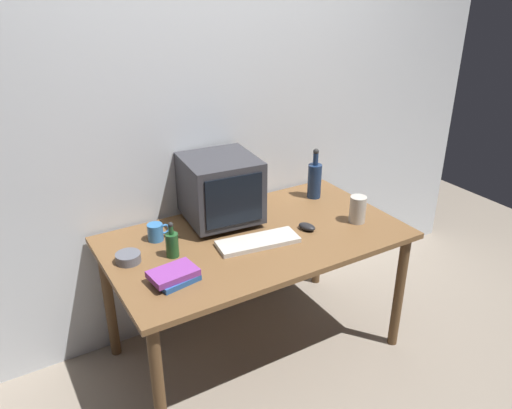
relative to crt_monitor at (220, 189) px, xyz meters
name	(u,v)px	position (x,y,z in m)	size (l,w,h in m)	color
ground_plane	(256,347)	(0.08, -0.25, -0.94)	(6.00, 6.00, 0.00)	gray
back_wall	(211,120)	(0.08, 0.25, 0.31)	(4.00, 0.08, 2.50)	silver
desk	(256,249)	(0.08, -0.25, -0.28)	(1.56, 0.88, 0.75)	brown
crt_monitor	(220,189)	(0.00, 0.00, 0.00)	(0.41, 0.42, 0.37)	#333338
keyboard	(258,242)	(0.04, -0.33, -0.18)	(0.42, 0.15, 0.02)	beige
computer_mouse	(307,227)	(0.35, -0.33, -0.17)	(0.06, 0.10, 0.04)	black
bottle_tall	(315,179)	(0.64, 0.00, -0.08)	(0.08, 0.08, 0.31)	navy
bottle_short	(172,244)	(-0.38, -0.22, -0.12)	(0.06, 0.06, 0.18)	#1E4C23
book_stack	(175,276)	(-0.45, -0.43, -0.16)	(0.22, 0.17, 0.06)	#28569E
mug	(156,232)	(-0.39, -0.02, -0.15)	(0.12, 0.08, 0.09)	#3370B2
cd_spindle	(128,258)	(-0.58, -0.16, -0.17)	(0.12, 0.12, 0.04)	#595B66
metal_canister	(358,209)	(0.64, -0.39, -0.12)	(0.09, 0.09, 0.15)	#B7B2A8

